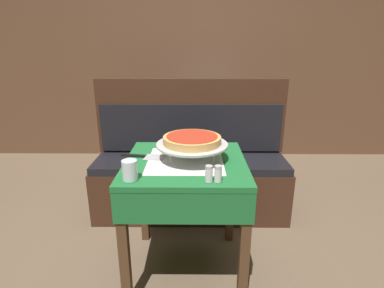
{
  "coord_description": "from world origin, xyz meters",
  "views": [
    {
      "loc": [
        0.05,
        -1.58,
        1.35
      ],
      "look_at": [
        0.04,
        -0.02,
        0.84
      ],
      "focal_mm": 28.0,
      "sensor_mm": 36.0,
      "label": 1
    }
  ],
  "objects_px": {
    "deep_dish_pizza": "(192,140)",
    "napkin_holder": "(191,138)",
    "salt_shaker": "(209,174)",
    "pepper_shaker": "(218,174)",
    "booth_bench": "(191,175)",
    "dining_table_rear": "(209,117)",
    "water_glass_near": "(130,170)",
    "pizza_server": "(145,157)",
    "pizza_pan_stand": "(192,145)",
    "dining_table_front": "(186,180)",
    "condiment_caddy": "(201,102)"
  },
  "relations": [
    {
      "from": "booth_bench",
      "to": "salt_shaker",
      "type": "height_order",
      "value": "booth_bench"
    },
    {
      "from": "dining_table_front",
      "to": "pizza_server",
      "type": "relative_size",
      "value": 2.75
    },
    {
      "from": "condiment_caddy",
      "to": "pepper_shaker",
      "type": "bearing_deg",
      "value": -88.84
    },
    {
      "from": "dining_table_front",
      "to": "dining_table_rear",
      "type": "bearing_deg",
      "value": 82.52
    },
    {
      "from": "water_glass_near",
      "to": "salt_shaker",
      "type": "relative_size",
      "value": 1.2
    },
    {
      "from": "salt_shaker",
      "to": "booth_bench",
      "type": "bearing_deg",
      "value": 95.74
    },
    {
      "from": "pizza_pan_stand",
      "to": "napkin_holder",
      "type": "height_order",
      "value": "pizza_pan_stand"
    },
    {
      "from": "booth_bench",
      "to": "dining_table_rear",
      "type": "bearing_deg",
      "value": 78.23
    },
    {
      "from": "napkin_holder",
      "to": "booth_bench",
      "type": "bearing_deg",
      "value": 90.69
    },
    {
      "from": "dining_table_rear",
      "to": "water_glass_near",
      "type": "relative_size",
      "value": 7.48
    },
    {
      "from": "dining_table_rear",
      "to": "booth_bench",
      "type": "bearing_deg",
      "value": -101.77
    },
    {
      "from": "salt_shaker",
      "to": "condiment_caddy",
      "type": "distance_m",
      "value": 1.86
    },
    {
      "from": "dining_table_front",
      "to": "pepper_shaker",
      "type": "xyz_separation_m",
      "value": [
        0.16,
        -0.28,
        0.16
      ]
    },
    {
      "from": "condiment_caddy",
      "to": "booth_bench",
      "type": "bearing_deg",
      "value": -96.78
    },
    {
      "from": "deep_dish_pizza",
      "to": "condiment_caddy",
      "type": "relative_size",
      "value": 1.75
    },
    {
      "from": "pepper_shaker",
      "to": "condiment_caddy",
      "type": "height_order",
      "value": "condiment_caddy"
    },
    {
      "from": "dining_table_front",
      "to": "water_glass_near",
      "type": "height_order",
      "value": "water_glass_near"
    },
    {
      "from": "dining_table_front",
      "to": "napkin_holder",
      "type": "distance_m",
      "value": 0.34
    },
    {
      "from": "booth_bench",
      "to": "condiment_caddy",
      "type": "distance_m",
      "value": 0.99
    },
    {
      "from": "deep_dish_pizza",
      "to": "condiment_caddy",
      "type": "xyz_separation_m",
      "value": [
        0.09,
        1.57,
        -0.07
      ]
    },
    {
      "from": "deep_dish_pizza",
      "to": "pizza_server",
      "type": "height_order",
      "value": "deep_dish_pizza"
    },
    {
      "from": "water_glass_near",
      "to": "napkin_holder",
      "type": "relative_size",
      "value": 0.99
    },
    {
      "from": "dining_table_front",
      "to": "water_glass_near",
      "type": "bearing_deg",
      "value": -134.9
    },
    {
      "from": "pizza_pan_stand",
      "to": "pizza_server",
      "type": "relative_size",
      "value": 1.5
    },
    {
      "from": "dining_table_rear",
      "to": "condiment_caddy",
      "type": "distance_m",
      "value": 0.2
    },
    {
      "from": "booth_bench",
      "to": "pizza_pan_stand",
      "type": "xyz_separation_m",
      "value": [
        0.02,
        -0.69,
        0.49
      ]
    },
    {
      "from": "water_glass_near",
      "to": "pizza_server",
      "type": "bearing_deg",
      "value": 85.47
    },
    {
      "from": "water_glass_near",
      "to": "pizza_pan_stand",
      "type": "bearing_deg",
      "value": 42.21
    },
    {
      "from": "dining_table_front",
      "to": "dining_table_rear",
      "type": "xyz_separation_m",
      "value": [
        0.21,
        1.63,
        -0.0
      ]
    },
    {
      "from": "pepper_shaker",
      "to": "salt_shaker",
      "type": "bearing_deg",
      "value": 180.0
    },
    {
      "from": "water_glass_near",
      "to": "salt_shaker",
      "type": "height_order",
      "value": "water_glass_near"
    },
    {
      "from": "booth_bench",
      "to": "pizza_server",
      "type": "relative_size",
      "value": 5.82
    },
    {
      "from": "salt_shaker",
      "to": "water_glass_near",
      "type": "bearing_deg",
      "value": 176.85
    },
    {
      "from": "dining_table_rear",
      "to": "deep_dish_pizza",
      "type": "relative_size",
      "value": 2.28
    },
    {
      "from": "pizza_pan_stand",
      "to": "water_glass_near",
      "type": "distance_m",
      "value": 0.4
    },
    {
      "from": "salt_shaker",
      "to": "pepper_shaker",
      "type": "relative_size",
      "value": 1.0
    },
    {
      "from": "dining_table_front",
      "to": "water_glass_near",
      "type": "xyz_separation_m",
      "value": [
        -0.26,
        -0.26,
        0.17
      ]
    },
    {
      "from": "water_glass_near",
      "to": "napkin_holder",
      "type": "height_order",
      "value": "water_glass_near"
    },
    {
      "from": "dining_table_front",
      "to": "dining_table_rear",
      "type": "distance_m",
      "value": 1.64
    },
    {
      "from": "water_glass_near",
      "to": "napkin_holder",
      "type": "xyz_separation_m",
      "value": [
        0.28,
        0.56,
        -0.0
      ]
    },
    {
      "from": "dining_table_rear",
      "to": "pizza_pan_stand",
      "type": "bearing_deg",
      "value": -96.21
    },
    {
      "from": "deep_dish_pizza",
      "to": "pizza_server",
      "type": "distance_m",
      "value": 0.3
    },
    {
      "from": "salt_shaker",
      "to": "pepper_shaker",
      "type": "bearing_deg",
      "value": 0.0
    },
    {
      "from": "salt_shaker",
      "to": "condiment_caddy",
      "type": "height_order",
      "value": "condiment_caddy"
    },
    {
      "from": "booth_bench",
      "to": "napkin_holder",
      "type": "distance_m",
      "value": 0.6
    },
    {
      "from": "dining_table_rear",
      "to": "pizza_server",
      "type": "relative_size",
      "value": 2.75
    },
    {
      "from": "pepper_shaker",
      "to": "condiment_caddy",
      "type": "relative_size",
      "value": 0.45
    },
    {
      "from": "pizza_server",
      "to": "dining_table_front",
      "type": "bearing_deg",
      "value": -11.59
    },
    {
      "from": "deep_dish_pizza",
      "to": "water_glass_near",
      "type": "bearing_deg",
      "value": -137.79
    },
    {
      "from": "deep_dish_pizza",
      "to": "napkin_holder",
      "type": "relative_size",
      "value": 3.23
    }
  ]
}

